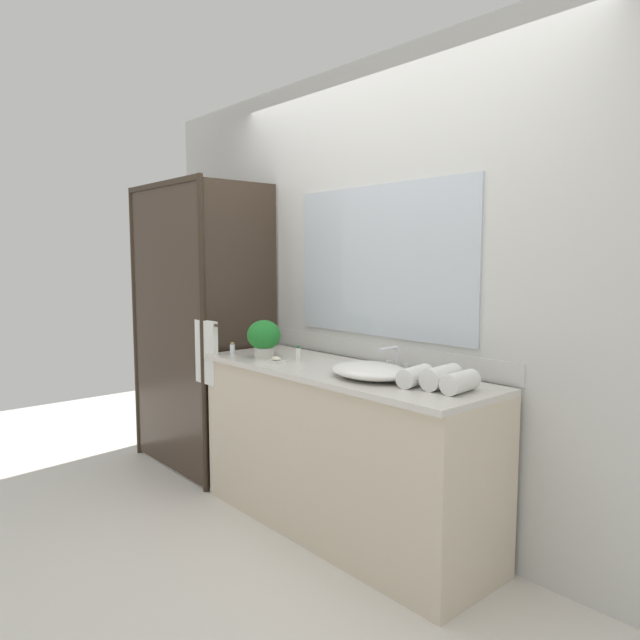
# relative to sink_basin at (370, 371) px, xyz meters

# --- Properties ---
(ground_plane) EXTENTS (8.00, 8.00, 0.00)m
(ground_plane) POSITION_rel_sink_basin_xyz_m (-0.28, 0.05, -0.94)
(ground_plane) COLOR silver
(wall_back_with_mirror) EXTENTS (4.40, 0.06, 2.60)m
(wall_back_with_mirror) POSITION_rel_sink_basin_xyz_m (-0.28, 0.40, 0.36)
(wall_back_with_mirror) COLOR silver
(wall_back_with_mirror) RESTS_ON ground_plane
(vanity_cabinet) EXTENTS (1.80, 0.58, 0.90)m
(vanity_cabinet) POSITION_rel_sink_basin_xyz_m (-0.28, 0.06, -0.49)
(vanity_cabinet) COLOR beige
(vanity_cabinet) RESTS_ON ground_plane
(shower_enclosure) EXTENTS (1.20, 0.59, 2.00)m
(shower_enclosure) POSITION_rel_sink_basin_xyz_m (-1.55, -0.13, 0.08)
(shower_enclosure) COLOR #2D2319
(shower_enclosure) RESTS_ON ground_plane
(sink_basin) EXTENTS (0.44, 0.33, 0.08)m
(sink_basin) POSITION_rel_sink_basin_xyz_m (0.00, 0.00, 0.00)
(sink_basin) COLOR white
(sink_basin) RESTS_ON vanity_cabinet
(faucet) EXTENTS (0.17, 0.15, 0.14)m
(faucet) POSITION_rel_sink_basin_xyz_m (0.00, 0.19, 0.01)
(faucet) COLOR silver
(faucet) RESTS_ON vanity_cabinet
(potted_plant) EXTENTS (0.20, 0.20, 0.22)m
(potted_plant) POSITION_rel_sink_basin_xyz_m (-0.83, -0.04, 0.09)
(potted_plant) COLOR beige
(potted_plant) RESTS_ON vanity_cabinet
(soap_dish) EXTENTS (0.10, 0.07, 0.04)m
(soap_dish) POSITION_rel_sink_basin_xyz_m (-0.65, -0.09, -0.02)
(soap_dish) COLOR silver
(soap_dish) RESTS_ON vanity_cabinet
(amenity_bottle_shampoo) EXTENTS (0.03, 0.03, 0.09)m
(amenity_bottle_shampoo) POSITION_rel_sink_basin_xyz_m (-0.62, 0.05, 0.00)
(amenity_bottle_shampoo) COLOR white
(amenity_bottle_shampoo) RESTS_ON vanity_cabinet
(amenity_bottle_body_wash) EXTENTS (0.03, 0.03, 0.07)m
(amenity_bottle_body_wash) POSITION_rel_sink_basin_xyz_m (-1.04, -0.12, -0.00)
(amenity_bottle_body_wash) COLOR silver
(amenity_bottle_body_wash) RESTS_ON vanity_cabinet
(rolled_towel_near_edge) EXTENTS (0.11, 0.20, 0.09)m
(rolled_towel_near_edge) POSITION_rel_sink_basin_xyz_m (0.48, 0.08, 0.01)
(rolled_towel_near_edge) COLOR white
(rolled_towel_near_edge) RESTS_ON vanity_cabinet
(rolled_towel_middle) EXTENTS (0.12, 0.23, 0.10)m
(rolled_towel_middle) POSITION_rel_sink_basin_xyz_m (0.37, 0.09, 0.01)
(rolled_towel_middle) COLOR white
(rolled_towel_middle) RESTS_ON vanity_cabinet
(rolled_towel_far_edge) EXTENTS (0.13, 0.21, 0.09)m
(rolled_towel_far_edge) POSITION_rel_sink_basin_xyz_m (0.26, 0.04, 0.01)
(rolled_towel_far_edge) COLOR white
(rolled_towel_far_edge) RESTS_ON vanity_cabinet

